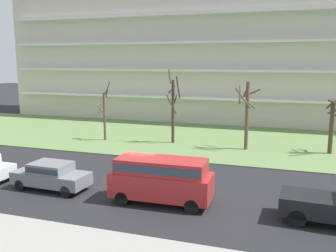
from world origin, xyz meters
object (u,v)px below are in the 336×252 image
Objects in this scene: tree_far_left at (104,114)px; tree_center at (246,112)px; tree_right at (334,121)px; sedan_gray_near_left at (51,174)px; van_red_center_left at (161,177)px; tree_left at (173,108)px.

tree_center is (12.66, 0.37, 0.66)m from tree_far_left.
tree_center is 6.66m from tree_right.
tree_center is 16.26m from sedan_gray_near_left.
tree_right reaches higher than sedan_gray_near_left.
sedan_gray_near_left is 6.68m from van_red_center_left.
tree_far_left is at bearing -178.31° from tree_center.
tree_center reaches higher than tree_right.
tree_center is at bearing -174.00° from tree_right.
van_red_center_left is (6.66, 0.00, 0.52)m from sedan_gray_near_left.
tree_center reaches higher than van_red_center_left.
van_red_center_left is at bearing 1.96° from sedan_gray_near_left.
sedan_gray_near_left is at bearing -75.60° from tree_far_left.
tree_left is 6.40m from tree_center.
tree_left is 12.99m from tree_right.
sedan_gray_near_left is 0.85× the size of van_red_center_left.
sedan_gray_near_left is at bearing -125.71° from tree_center.
sedan_gray_near_left is at bearing 178.63° from van_red_center_left.
tree_left is at bearing 79.40° from sedan_gray_near_left.
sedan_gray_near_left is (-16.00, -13.76, -1.78)m from tree_right.
tree_left is at bearing 175.78° from tree_center.
tree_right is 21.18m from sedan_gray_near_left.
tree_right is 16.68m from van_red_center_left.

